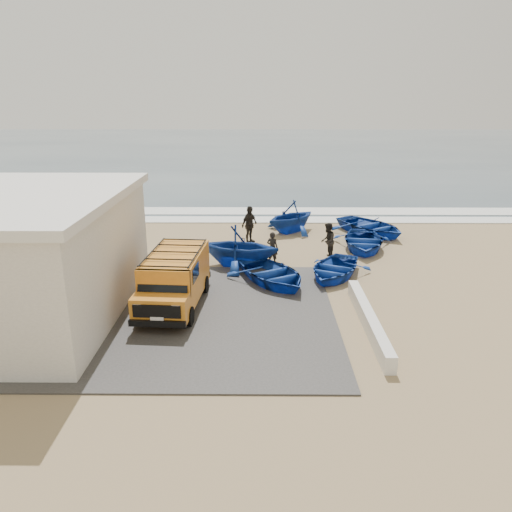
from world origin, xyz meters
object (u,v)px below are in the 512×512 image
object	(u,v)px
boat_near_right	(334,268)
boat_far_right	(371,226)
boat_near_left	(272,274)
fisherman_back	(249,225)
building	(0,256)
fisherman_middle	(328,241)
boat_mid_left	(239,246)
boat_mid_right	(363,241)
van	(174,278)
parapet	(369,320)
fisherman_front	(272,248)
boat_far_left	(291,216)

from	to	relation	value
boat_near_right	boat_far_right	size ratio (longest dim) A/B	0.84
boat_near_left	fisherman_back	xyz separation A→B (m)	(-1.05, 5.92, 0.56)
building	fisherman_middle	size ratio (longest dim) A/B	5.47
boat_near_left	boat_mid_left	distance (m)	2.62
boat_mid_right	fisherman_middle	bearing A→B (deg)	-134.64
van	boat_near_left	world-z (taller)	van
parapet	fisherman_back	xyz separation A→B (m)	(-4.17, 10.03, 0.70)
fisherman_middle	boat_mid_left	bearing A→B (deg)	-55.50
fisherman_front	parapet	bearing A→B (deg)	141.20
boat_near_left	boat_far_left	bearing A→B (deg)	51.56
fisherman_front	fisherman_middle	size ratio (longest dim) A/B	0.88
fisherman_middle	boat_far_right	bearing A→B (deg)	164.15
van	fisherman_middle	size ratio (longest dim) A/B	2.81
fisherman_front	fisherman_back	distance (m)	3.61
fisherman_middle	fisherman_front	bearing A→B (deg)	-53.98
boat_near_right	boat_far_left	distance (m)	7.51
parapet	boat_near_right	distance (m)	4.90
building	fisherman_front	size ratio (longest dim) A/B	6.21
building	boat_mid_left	distance (m)	9.60
parapet	boat_near_right	size ratio (longest dim) A/B	1.63
fisherman_middle	fisherman_back	distance (m)	4.55
boat_far_right	fisherman_front	bearing A→B (deg)	-170.42
boat_mid_left	boat_mid_right	world-z (taller)	boat_mid_left
parapet	boat_far_left	distance (m)	12.40
boat_mid_left	boat_near_left	bearing A→B (deg)	-132.32
boat_near_right	fisherman_back	xyz separation A→B (m)	(-3.70, 5.16, 0.60)
building	boat_near_left	xyz separation A→B (m)	(9.38, 3.11, -1.75)
van	boat_far_right	distance (m)	13.64
boat_far_left	boat_far_right	world-z (taller)	boat_far_left
fisherman_front	boat_near_left	bearing A→B (deg)	114.81
boat_far_left	boat_near_right	bearing A→B (deg)	-32.95
van	boat_near_right	bearing A→B (deg)	30.26
boat_far_left	fisherman_middle	world-z (taller)	boat_far_left
boat_mid_right	fisherman_middle	xyz separation A→B (m)	(-1.98, -1.49, 0.43)
building	boat_far_left	bearing A→B (deg)	46.61
boat_near_left	boat_mid_right	distance (m)	6.71
van	fisherman_back	bearing A→B (deg)	76.83
boat_near_left	fisherman_middle	world-z (taller)	fisherman_middle
boat_far_right	fisherman_front	size ratio (longest dim) A/B	2.91
boat_near_left	fisherman_front	world-z (taller)	fisherman_front
boat_near_right	fisherman_back	bearing A→B (deg)	151.00
boat_mid_left	fisherman_back	world-z (taller)	fisherman_back
building	van	size ratio (longest dim) A/B	1.95
van	boat_mid_left	distance (m)	4.95
fisherman_front	fisherman_back	size ratio (longest dim) A/B	0.77
boat_mid_left	fisherman_front	bearing A→B (deg)	-62.65
van	boat_far_left	bearing A→B (deg)	69.16
building	van	bearing A→B (deg)	7.79
boat_near_left	fisherman_back	world-z (taller)	fisherman_back
fisherman_middle	building	bearing A→B (deg)	-43.62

